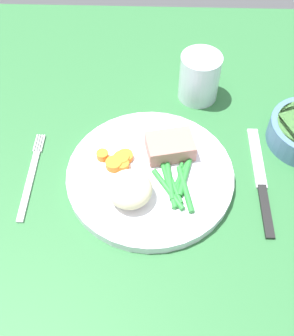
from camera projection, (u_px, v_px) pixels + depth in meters
The scene contains 9 objects.
dining_table at pixel (150, 169), 65.45cm from camera, with size 120.00×90.00×2.00cm.
dinner_plate at pixel (147, 175), 62.49cm from camera, with size 25.55×25.55×1.60cm, color white.
meat_portion at pixel (170, 146), 63.10cm from camera, with size 7.22×5.02×2.74cm, color #B2756B.
mashed_potatoes at pixel (130, 189), 57.49cm from camera, with size 6.43×6.47×4.09cm, color beige.
carrot_slices at pixel (118, 160), 62.51cm from camera, with size 5.68×4.27×1.23cm.
green_beans at pixel (176, 182), 60.22cm from camera, with size 6.37×10.19×0.89cm.
fork at pixel (31, 176), 63.15cm from camera, with size 1.44×16.60×0.40cm.
knife at pixel (261, 182), 62.46cm from camera, with size 1.70×20.50×0.64cm.
water_glass at pixel (199, 80), 71.34cm from camera, with size 7.06×7.06×8.56cm.
Camera 1 is at (0.68, -39.16, 53.44)cm, focal length 43.48 mm.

